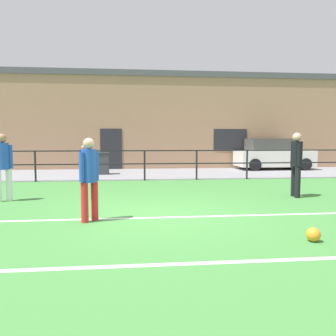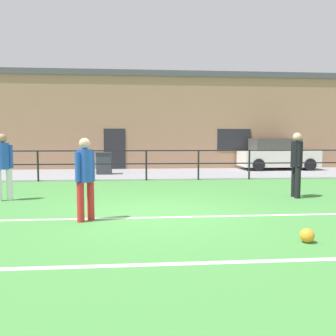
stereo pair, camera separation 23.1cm
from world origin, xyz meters
TOP-DOWN VIEW (x-y plane):
  - ground at (0.00, 0.00)m, footprint 60.00×44.00m
  - field_line_touchline at (0.00, -0.30)m, footprint 36.00×0.11m
  - field_line_hash at (0.00, -2.91)m, footprint 36.00×0.11m
  - pavement_strip at (0.00, 8.50)m, footprint 48.00×5.00m
  - perimeter_fence at (0.00, 6.00)m, footprint 36.07×0.07m
  - clubhouse_facade at (0.00, 12.20)m, footprint 28.00×2.56m
  - player_goalkeeper at (3.91, 1.78)m, footprint 0.30×0.48m
  - player_striker at (-3.71, 1.95)m, footprint 0.43×0.30m
  - player_winger at (-1.31, -0.47)m, footprint 0.34×0.34m
  - soccer_ball_match at (2.24, -2.18)m, footprint 0.22×0.22m
  - spectator_child at (-2.72, 9.41)m, footprint 0.34×0.22m
  - parked_car_red at (6.74, 9.99)m, footprint 3.81×1.80m
  - trash_bin_0 at (-1.81, 8.34)m, footprint 0.68×0.58m

SIDE VIEW (x-z plane):
  - ground at x=0.00m, z-range -0.04..0.00m
  - field_line_touchline at x=0.00m, z-range 0.00..0.00m
  - field_line_hash at x=0.00m, z-range 0.00..0.00m
  - pavement_strip at x=0.00m, z-range 0.00..0.02m
  - soccer_ball_match at x=2.24m, z-range 0.00..0.22m
  - trash_bin_0 at x=-1.81m, z-range 0.02..0.99m
  - spectator_child at x=-2.72m, z-range 0.10..1.35m
  - perimeter_fence at x=0.00m, z-range 0.17..1.32m
  - parked_car_red at x=6.74m, z-range -0.02..1.55m
  - player_winger at x=-1.31m, z-range 0.11..1.70m
  - player_striker at x=-3.71m, z-range 0.12..1.82m
  - player_goalkeeper at x=3.91m, z-range 0.12..1.85m
  - clubhouse_facade at x=0.00m, z-range 0.01..5.10m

